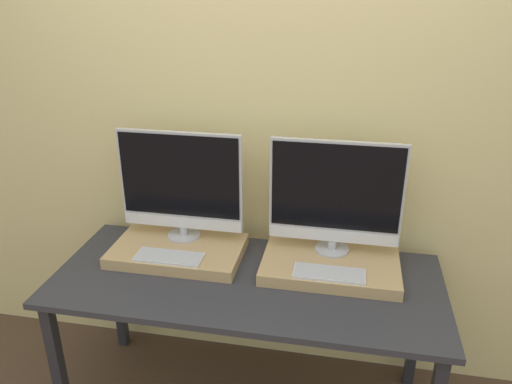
% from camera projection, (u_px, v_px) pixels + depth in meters
% --- Properties ---
extents(wall_back, '(8.00, 0.04, 2.60)m').
position_uv_depth(wall_back, '(264.00, 137.00, 2.47)').
color(wall_back, '#DBC684').
rests_on(wall_back, ground_plane).
extents(workbench, '(1.77, 0.75, 0.76)m').
position_uv_depth(workbench, '(247.00, 291.00, 2.31)').
color(workbench, '#2D2D33').
rests_on(workbench, ground_plane).
extents(wooden_riser_left, '(0.63, 0.38, 0.06)m').
position_uv_depth(wooden_riser_left, '(178.00, 251.00, 2.45)').
color(wooden_riser_left, tan).
rests_on(wooden_riser_left, workbench).
extents(monitor_left, '(0.61, 0.16, 0.55)m').
position_uv_depth(monitor_left, '(181.00, 184.00, 2.41)').
color(monitor_left, '#B2B2B7').
rests_on(monitor_left, wooden_riser_left).
extents(keyboard_left, '(0.32, 0.12, 0.01)m').
position_uv_depth(keyboard_left, '(169.00, 257.00, 2.32)').
color(keyboard_left, silver).
rests_on(keyboard_left, wooden_riser_left).
extents(wooden_riser_right, '(0.63, 0.38, 0.06)m').
position_uv_depth(wooden_riser_right, '(330.00, 266.00, 2.32)').
color(wooden_riser_right, tan).
rests_on(wooden_riser_right, workbench).
extents(monitor_right, '(0.61, 0.16, 0.55)m').
position_uv_depth(monitor_right, '(335.00, 195.00, 2.28)').
color(monitor_right, '#B2B2B7').
rests_on(monitor_right, wooden_riser_right).
extents(keyboard_right, '(0.32, 0.12, 0.01)m').
position_uv_depth(keyboard_right, '(329.00, 273.00, 2.19)').
color(keyboard_right, silver).
rests_on(keyboard_right, wooden_riser_right).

